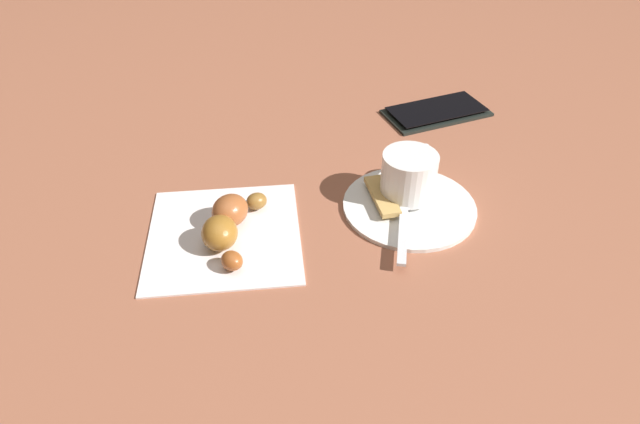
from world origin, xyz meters
TOP-DOWN VIEW (x-y plane):
  - ground_plane at (0.00, 0.00)m, footprint 1.80×1.80m
  - saucer at (-0.09, 0.01)m, footprint 0.15×0.15m
  - espresso_cup at (-0.09, -0.00)m, footprint 0.07×0.07m
  - teaspoon at (-0.08, 0.02)m, footprint 0.07×0.13m
  - sugar_packet at (-0.06, 0.00)m, footprint 0.03×0.07m
  - napkin at (0.11, 0.00)m, footprint 0.19×0.19m
  - croissant at (0.11, 0.00)m, footprint 0.08×0.11m
  - cell_phone at (-0.22, -0.17)m, footprint 0.15×0.08m

SIDE VIEW (x-z plane):
  - ground_plane at x=0.00m, z-range 0.00..0.00m
  - napkin at x=0.11m, z-range 0.00..0.00m
  - cell_phone at x=-0.22m, z-range 0.00..0.01m
  - saucer at x=-0.09m, z-range 0.00..0.01m
  - teaspoon at x=-0.08m, z-range 0.01..0.02m
  - sugar_packet at x=-0.06m, z-range 0.01..0.02m
  - croissant at x=0.11m, z-range 0.00..0.04m
  - espresso_cup at x=-0.09m, z-range 0.01..0.06m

